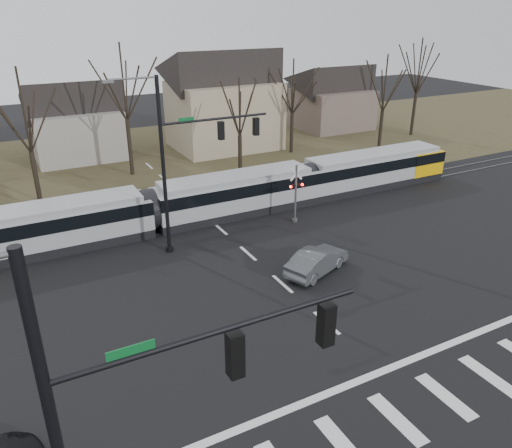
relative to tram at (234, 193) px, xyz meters
name	(u,v)px	position (x,y,z in m)	size (l,w,h in m)	color
ground	(354,347)	(-2.00, -16.00, -1.55)	(140.00, 140.00, 0.00)	black
grass_verge	(143,160)	(-2.00, 16.00, -1.55)	(140.00, 28.00, 0.01)	#38331E
crosswalk	(422,407)	(-2.00, -20.00, -1.55)	(27.00, 2.60, 0.01)	silver
stop_line	(382,371)	(-2.00, -17.80, -1.55)	(28.00, 0.35, 0.01)	silver
lane_dashes	(209,218)	(-2.00, 0.00, -1.55)	(0.18, 30.00, 0.01)	silver
rail_pair	(210,219)	(-2.00, -0.20, -1.52)	(90.00, 1.52, 0.06)	#59595E
tram	(234,193)	(0.00, 0.00, 0.00)	(37.61, 2.79, 2.85)	gray
sedan	(317,261)	(0.31, -9.76, -0.86)	(4.48, 2.93, 1.40)	#44474A
signal_pole_near_left	(146,434)	(-12.41, -22.00, 4.15)	(9.28, 0.44, 10.20)	black
signal_pole_far	(190,155)	(-4.41, -3.50, 4.15)	(9.28, 0.44, 10.20)	black
rail_crossing_signal	(296,195)	(3.00, -3.21, 0.33)	(1.08, 0.36, 4.00)	#59595B
tree_row	(182,117)	(0.00, 10.00, 3.45)	(59.20, 7.20, 10.00)	black
house_b	(75,116)	(-7.00, 20.00, 2.42)	(8.64, 7.56, 7.65)	gray
house_c	(223,96)	(7.00, 17.00, 3.68)	(10.80, 8.64, 10.10)	gray
house_d	(333,94)	(22.00, 19.00, 2.42)	(8.64, 7.56, 7.65)	brown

